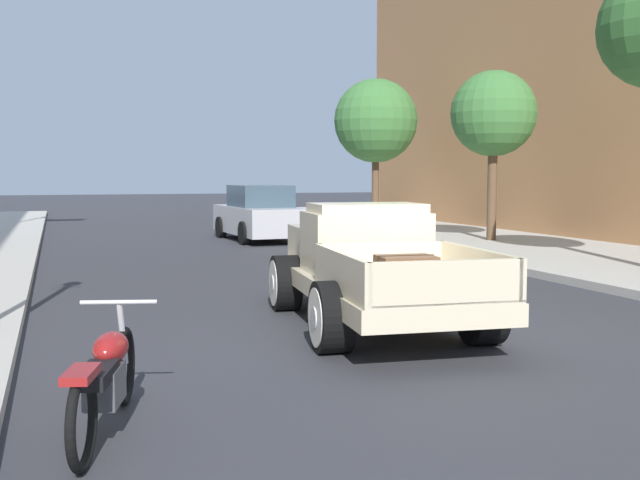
{
  "coord_description": "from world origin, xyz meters",
  "views": [
    {
      "loc": [
        -4.05,
        -8.23,
        1.96
      ],
      "look_at": [
        -0.4,
        2.16,
        1.0
      ],
      "focal_mm": 42.22,
      "sensor_mm": 36.0,
      "label": 1
    }
  ],
  "objects_px": {
    "street_tree_second": "(494,115)",
    "street_tree_third": "(376,121)",
    "hotrod_truck_cream": "(367,266)",
    "car_background_silver": "(259,215)",
    "motorcycle_parked": "(106,377)"
  },
  "relations": [
    {
      "from": "car_background_silver",
      "to": "street_tree_third",
      "type": "height_order",
      "value": "street_tree_third"
    },
    {
      "from": "street_tree_second",
      "to": "street_tree_third",
      "type": "bearing_deg",
      "value": 92.09
    },
    {
      "from": "motorcycle_parked",
      "to": "street_tree_second",
      "type": "xyz_separation_m",
      "value": [
        11.09,
        12.32,
        3.17
      ]
    },
    {
      "from": "motorcycle_parked",
      "to": "street_tree_second",
      "type": "height_order",
      "value": "street_tree_second"
    },
    {
      "from": "motorcycle_parked",
      "to": "street_tree_third",
      "type": "height_order",
      "value": "street_tree_third"
    },
    {
      "from": "hotrod_truck_cream",
      "to": "street_tree_second",
      "type": "relative_size",
      "value": 1.08
    },
    {
      "from": "car_background_silver",
      "to": "street_tree_second",
      "type": "height_order",
      "value": "street_tree_second"
    },
    {
      "from": "car_background_silver",
      "to": "street_tree_third",
      "type": "xyz_separation_m",
      "value": [
        5.41,
        3.72,
        3.15
      ]
    },
    {
      "from": "hotrod_truck_cream",
      "to": "street_tree_third",
      "type": "xyz_separation_m",
      "value": [
        7.26,
        16.4,
        3.16
      ]
    },
    {
      "from": "car_background_silver",
      "to": "street_tree_third",
      "type": "bearing_deg",
      "value": 34.56
    },
    {
      "from": "car_background_silver",
      "to": "street_tree_third",
      "type": "relative_size",
      "value": 0.82
    },
    {
      "from": "hotrod_truck_cream",
      "to": "street_tree_third",
      "type": "height_order",
      "value": "street_tree_third"
    },
    {
      "from": "car_background_silver",
      "to": "street_tree_second",
      "type": "relative_size",
      "value": 0.94
    },
    {
      "from": "hotrod_truck_cream",
      "to": "car_background_silver",
      "type": "bearing_deg",
      "value": 81.68
    },
    {
      "from": "street_tree_second",
      "to": "street_tree_third",
      "type": "height_order",
      "value": "street_tree_third"
    }
  ]
}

